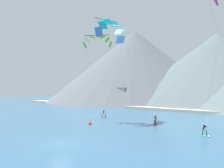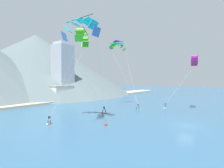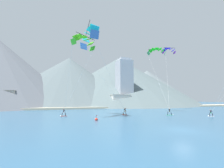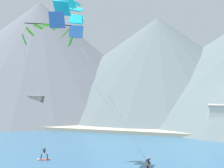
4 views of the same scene
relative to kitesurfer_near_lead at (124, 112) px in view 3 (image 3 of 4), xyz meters
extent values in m
plane|color=#336084|center=(-0.65, -19.19, -0.57)|extent=(400.00, 400.00, 0.00)
cube|color=#E54C33|center=(0.02, -0.20, -0.53)|extent=(0.85, 1.51, 0.07)
cylinder|color=black|center=(0.14, -0.58, -0.12)|extent=(0.20, 0.28, 0.77)
cylinder|color=black|center=(-0.09, 0.18, -0.12)|extent=(0.20, 0.28, 0.77)
cube|color=orange|center=(0.02, -0.20, 0.30)|extent=(0.38, 0.33, 0.12)
cylinder|color=black|center=(0.12, -0.17, 0.64)|extent=(0.48, 0.35, 0.65)
cylinder|color=black|center=(0.06, -0.32, 0.83)|extent=(0.55, 0.25, 0.42)
cylinder|color=black|center=(-0.01, -0.08, 0.83)|extent=(0.55, 0.25, 0.42)
cylinder|color=black|center=(-0.15, -0.25, 0.80)|extent=(0.19, 0.51, 0.03)
sphere|color=#9E7051|center=(0.26, -0.12, 1.04)|extent=(0.23, 0.23, 0.23)
cone|color=white|center=(-0.24, 0.63, -0.47)|extent=(0.43, 0.39, 0.36)
cube|color=#E54C33|center=(-14.17, 1.46, -0.53)|extent=(1.48, 1.07, 0.07)
cylinder|color=#231E28|center=(-13.82, 1.64, -0.14)|extent=(0.27, 0.22, 0.73)
cylinder|color=#231E28|center=(-14.52, 1.27, -0.14)|extent=(0.27, 0.22, 0.73)
cube|color=white|center=(-14.17, 1.46, 0.26)|extent=(0.35, 0.38, 0.12)
cylinder|color=#231E28|center=(-14.19, 1.50, 0.59)|extent=(0.34, 0.39, 0.61)
cylinder|color=#231E28|center=(-14.04, 1.47, 0.77)|extent=(0.32, 0.50, 0.40)
cylinder|color=#231E28|center=(-14.25, 1.36, 0.77)|extent=(0.32, 0.50, 0.40)
cylinder|color=black|center=(-14.06, 1.25, 0.74)|extent=(0.47, 0.27, 0.03)
sphere|color=tan|center=(-14.23, 1.57, 0.99)|extent=(0.22, 0.22, 0.22)
cone|color=white|center=(-14.94, 1.05, -0.47)|extent=(0.43, 0.46, 0.36)
cube|color=white|center=(16.44, -9.81, -0.53)|extent=(1.47, 0.57, 0.07)
cylinder|color=#231E28|center=(16.84, -9.85, -0.16)|extent=(0.24, 0.13, 0.68)
cylinder|color=#231E28|center=(16.05, -9.78, -0.16)|extent=(0.24, 0.13, 0.68)
cube|color=#33B266|center=(16.44, -9.81, 0.22)|extent=(0.24, 0.31, 0.12)
cylinder|color=#231E28|center=(16.45, -9.74, 0.53)|extent=(0.24, 0.38, 0.58)
cylinder|color=#231E28|center=(16.55, -9.85, 0.69)|extent=(0.12, 0.50, 0.38)
cylinder|color=#231E28|center=(16.33, -9.83, 0.69)|extent=(0.12, 0.50, 0.38)
cylinder|color=black|center=(16.42, -10.02, 0.67)|extent=(0.52, 0.08, 0.03)
sphere|color=tan|center=(16.46, -9.63, 0.90)|extent=(0.21, 0.21, 0.21)
cone|color=white|center=(15.58, -9.73, -0.47)|extent=(0.33, 0.39, 0.36)
cube|color=#33B266|center=(9.88, -4.35, -0.53)|extent=(1.44, 1.18, 0.07)
cylinder|color=black|center=(9.55, -4.12, -0.14)|extent=(0.26, 0.23, 0.72)
cylinder|color=black|center=(10.20, -4.57, -0.14)|extent=(0.26, 0.23, 0.72)
cube|color=yellow|center=(9.88, -4.35, 0.25)|extent=(0.36, 0.38, 0.12)
cylinder|color=black|center=(9.81, -4.44, 0.58)|extent=(0.43, 0.48, 0.61)
cylinder|color=black|center=(9.78, -4.29, 0.75)|extent=(0.36, 0.47, 0.40)
cylinder|color=black|center=(9.97, -4.42, 0.75)|extent=(0.36, 0.47, 0.40)
cylinder|color=black|center=(9.97, -4.21, 0.72)|extent=(0.45, 0.32, 0.03)
sphere|color=beige|center=(9.72, -4.58, 0.94)|extent=(0.22, 0.22, 0.22)
cone|color=white|center=(10.59, -4.84, -0.47)|extent=(0.45, 0.47, 0.36)
cube|color=#3B69B5|center=(-8.84, -5.37, 16.40)|extent=(1.89, 0.73, 1.82)
cube|color=#1ABACB|center=(-8.68, -4.49, 17.84)|extent=(1.97, 1.26, 1.62)
cube|color=#1ABACB|center=(-8.69, -3.11, 18.81)|extent=(2.02, 1.75, 1.14)
cube|color=#1ABACB|center=(-8.85, -1.47, 19.16)|extent=(2.03, 1.99, 0.47)
cube|color=#1ABACB|center=(-9.15, 0.16, 18.81)|extent=(1.99, 2.03, 1.14)
cube|color=#1ABACB|center=(-9.54, 1.49, 17.84)|extent=(1.92, 1.76, 1.62)
cube|color=#3B69B5|center=(-9.94, 2.28, 16.40)|extent=(1.83, 1.22, 1.82)
cylinder|color=black|center=(-9.64, -1.58, 19.31)|extent=(0.51, 7.67, 0.10)
cylinder|color=silver|center=(-4.56, -2.91, 8.19)|extent=(8.87, 5.35, 14.80)
cylinder|color=silver|center=(-5.13, 1.09, 8.19)|extent=(10.01, 2.71, 14.80)
cube|color=green|center=(-8.66, -2.33, 14.45)|extent=(1.19, 1.41, 1.12)
cube|color=#54D114|center=(-9.14, -2.67, 15.38)|extent=(1.49, 1.61, 0.93)
cube|color=#54D114|center=(-9.89, -3.17, 16.00)|extent=(1.67, 1.73, 0.59)
cube|color=#54D114|center=(-10.79, -3.76, 16.22)|extent=(1.70, 1.76, 0.15)
cube|color=#54D114|center=(-11.70, -4.34, 16.00)|extent=(1.65, 1.74, 0.59)
cube|color=#54D114|center=(-12.46, -4.82, 15.38)|extent=(1.46, 1.63, 0.93)
cube|color=green|center=(-12.96, -5.12, 14.45)|extent=(1.15, 1.43, 1.12)
cylinder|color=black|center=(-10.46, -4.27, 16.21)|extent=(4.31, 2.97, 0.10)
cylinder|color=silver|center=(-11.30, -0.49, 7.33)|extent=(5.55, 3.53, 13.19)
cylinder|color=silver|center=(-13.58, -1.97, 7.33)|extent=(1.00, 6.47, 13.19)
cube|color=#2C9354|center=(10.88, 5.47, 17.68)|extent=(0.92, 1.64, 1.12)
cube|color=#0CD115|center=(11.54, 5.35, 18.49)|extent=(1.23, 1.72, 0.98)
cube|color=#0CD115|center=(12.41, 5.11, 19.01)|extent=(1.44, 1.76, 0.71)
cube|color=#0CD115|center=(13.38, 4.77, 19.20)|extent=(1.54, 1.77, 0.35)
cube|color=#0CD115|center=(14.33, 4.37, 19.01)|extent=(1.58, 1.73, 0.71)
cube|color=#0CD115|center=(15.14, 3.97, 18.49)|extent=(1.50, 1.65, 0.98)
cube|color=#2C9354|center=(15.70, 3.62, 17.68)|extent=(1.29, 1.53, 1.12)
cylinder|color=black|center=(13.61, 5.38, 19.09)|extent=(5.20, 1.20, 0.10)
cylinder|color=silver|center=(10.31, 0.63, 8.96)|extent=(0.72, 9.71, 16.50)
cylinder|color=silver|center=(12.92, -0.37, 8.96)|extent=(5.93, 7.72, 16.50)
cube|color=#6725A2|center=(26.05, 10.97, 21.16)|extent=(0.75, 1.51, 1.02)
cube|color=#2419DD|center=(25.52, 11.07, 22.00)|extent=(1.07, 1.57, 0.84)
cube|color=#2419DD|center=(24.71, 11.23, 22.56)|extent=(1.27, 1.61, 0.53)
cube|color=#2419DD|center=(23.75, 11.42, 22.76)|extent=(1.31, 1.62, 0.14)
cube|color=#2419DD|center=(22.80, 11.62, 22.56)|extent=(1.28, 1.61, 0.53)
cube|color=#2419DD|center=(21.99, 11.79, 22.00)|extent=(1.10, 1.57, 0.84)
cube|color=#6725A2|center=(21.47, 11.91, 21.16)|extent=(0.78, 1.50, 1.02)
cylinder|color=black|center=(23.62, 10.79, 22.75)|extent=(4.63, 0.99, 0.10)
sphere|color=red|center=(-8.78, -7.52, -0.41)|extent=(0.56, 0.56, 0.56)
cylinder|color=black|center=(-8.78, -7.52, 0.09)|extent=(0.04, 0.04, 0.44)
cube|color=red|center=(-8.69, -7.52, 0.27)|extent=(0.18, 0.01, 0.12)
cube|color=beige|center=(-0.65, 29.39, -0.22)|extent=(180.00, 10.00, 0.70)
cube|color=#B7AD9E|center=(-33.88, 32.77, 2.87)|extent=(5.59, 6.28, 6.87)
cube|color=gray|center=(-33.88, 32.77, 6.45)|extent=(5.82, 6.53, 0.30)
cube|color=silver|center=(11.09, 30.75, 2.25)|extent=(8.44, 6.41, 5.63)
cube|color=#9D9992|center=(11.09, 30.75, 5.21)|extent=(8.78, 6.67, 0.30)
cube|color=silver|center=(32.27, 33.29, 1.29)|extent=(8.44, 6.94, 3.71)
cube|color=#99958B|center=(32.27, 33.29, 3.29)|extent=(8.78, 7.22, 0.30)
cube|color=#A8ADB7|center=(14.82, 33.71, 10.91)|extent=(7.00, 7.00, 22.96)
cube|color=silver|center=(14.82, 33.71, 22.99)|extent=(5.60, 5.60, 1.20)
cone|color=slate|center=(59.47, 83.30, 14.54)|extent=(81.89, 81.89, 30.21)
cone|color=slate|center=(-9.95, 72.60, 15.86)|extent=(92.04, 92.04, 32.86)
cone|color=slate|center=(28.07, 76.25, 17.72)|extent=(116.74, 116.74, 36.58)
camera|label=1|loc=(20.02, -33.72, 5.32)|focal=35.00mm
camera|label=2|loc=(-33.35, -26.43, 7.45)|focal=28.00mm
camera|label=3|loc=(-15.01, -34.25, 3.17)|focal=24.00mm
camera|label=4|loc=(6.49, -35.43, 9.67)|focal=50.00mm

